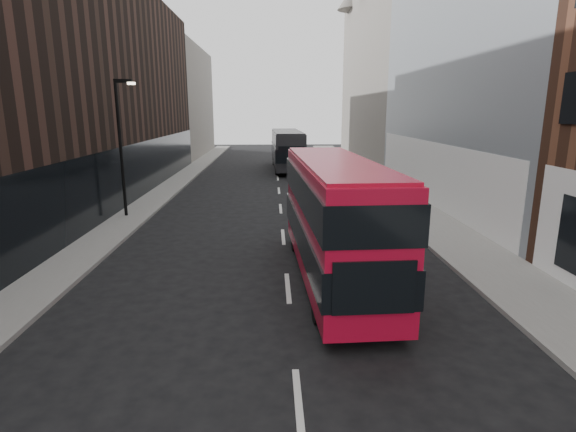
{
  "coord_description": "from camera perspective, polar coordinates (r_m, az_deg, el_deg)",
  "views": [
    {
      "loc": [
        -0.49,
        -5.66,
        5.65
      ],
      "look_at": [
        -0.01,
        7.6,
        2.5
      ],
      "focal_mm": 28.0,
      "sensor_mm": 36.0,
      "label": 1
    }
  ],
  "objects": [
    {
      "name": "building_left_mid",
      "position": [
        37.35,
        -19.88,
        14.66
      ],
      "size": [
        5.0,
        24.0,
        14.0
      ],
      "primitive_type": "cube",
      "color": "black",
      "rests_on": "ground"
    },
    {
      "name": "sidewalk_left",
      "position": [
        32.06,
        -15.6,
        2.84
      ],
      "size": [
        2.0,
        80.0,
        0.15
      ],
      "primitive_type": "cube",
      "color": "slate",
      "rests_on": "ground"
    },
    {
      "name": "building_modern_block",
      "position": [
        29.53,
        23.43,
        20.6
      ],
      "size": [
        5.03,
        22.0,
        20.0
      ],
      "color": "#92969B",
      "rests_on": "ground"
    },
    {
      "name": "car_a",
      "position": [
        26.24,
        3.4,
        2.54
      ],
      "size": [
        2.06,
        4.43,
        1.47
      ],
      "primitive_type": "imported",
      "rotation": [
        0.0,
        0.0,
        -0.08
      ],
      "color": "black",
      "rests_on": "ground"
    },
    {
      "name": "sidewalk_right",
      "position": [
        32.17,
        12.37,
        3.06
      ],
      "size": [
        3.0,
        80.0,
        0.15
      ],
      "primitive_type": "cube",
      "color": "slate",
      "rests_on": "ground"
    },
    {
      "name": "street_lamp",
      "position": [
        24.94,
        -20.39,
        9.16
      ],
      "size": [
        1.06,
        0.22,
        7.0
      ],
      "color": "black",
      "rests_on": "sidewalk_left"
    },
    {
      "name": "building_left_far",
      "position": [
        58.71,
        -13.26,
        13.84
      ],
      "size": [
        5.0,
        20.0,
        13.0
      ],
      "primitive_type": "cube",
      "color": "slate",
      "rests_on": "ground"
    },
    {
      "name": "car_c",
      "position": [
        38.41,
        2.86,
        5.9
      ],
      "size": [
        1.98,
        4.7,
        1.35
      ],
      "primitive_type": "imported",
      "rotation": [
        0.0,
        0.0,
        -0.02
      ],
      "color": "black",
      "rests_on": "ground"
    },
    {
      "name": "red_bus",
      "position": [
        14.96,
        5.91,
        0.2
      ],
      "size": [
        2.84,
        10.2,
        4.08
      ],
      "rotation": [
        0.0,
        0.0,
        0.04
      ],
      "color": "#B10A26",
      "rests_on": "ground"
    },
    {
      "name": "building_victorian",
      "position": [
        51.21,
        11.9,
        17.57
      ],
      "size": [
        6.5,
        24.0,
        21.0
      ],
      "color": "slate",
      "rests_on": "ground"
    },
    {
      "name": "grey_bus",
      "position": [
        43.53,
        -0.12,
        8.52
      ],
      "size": [
        3.03,
        11.54,
        3.7
      ],
      "rotation": [
        0.0,
        0.0,
        0.03
      ],
      "color": "black",
      "rests_on": "ground"
    },
    {
      "name": "car_b",
      "position": [
        25.07,
        5.24,
        1.76
      ],
      "size": [
        1.35,
        3.85,
        1.27
      ],
      "primitive_type": "imported",
      "rotation": [
        0.0,
        0.0,
        0.0
      ],
      "color": "#969A9E",
      "rests_on": "ground"
    }
  ]
}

